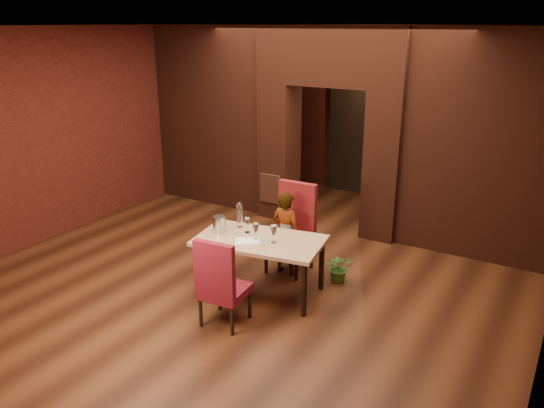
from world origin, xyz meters
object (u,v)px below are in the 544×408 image
at_px(water_bottle, 240,215).
at_px(potted_plant, 339,268).
at_px(wine_glass_a, 247,225).
at_px(dining_table, 260,266).
at_px(person_seated, 286,233).
at_px(wine_glass_b, 256,231).
at_px(wine_glass_c, 274,234).
at_px(wine_bucket, 220,224).
at_px(chair_far, 289,229).
at_px(chair_near, 225,280).

distance_m(water_bottle, potted_plant, 1.48).
bearing_deg(wine_glass_a, dining_table, -20.68).
relative_size(person_seated, wine_glass_b, 5.60).
relative_size(person_seated, wine_glass_c, 5.24).
bearing_deg(wine_glass_b, person_seated, 86.86).
xyz_separation_m(wine_glass_c, potted_plant, (0.53, 0.79, -0.64)).
height_order(wine_glass_a, wine_glass_c, wine_glass_c).
distance_m(wine_glass_b, wine_glass_c, 0.24).
height_order(wine_bucket, water_bottle, water_bottle).
bearing_deg(wine_glass_a, person_seated, 65.81).
distance_m(person_seated, potted_plant, 0.83).
bearing_deg(wine_glass_b, wine_glass_a, 149.27).
xyz_separation_m(wine_glass_a, water_bottle, (-0.19, 0.11, 0.07)).
bearing_deg(wine_glass_a, water_bottle, 150.01).
bearing_deg(chair_far, person_seated, -96.47).
bearing_deg(wine_glass_c, wine_glass_b, -174.77).
bearing_deg(dining_table, wine_bucket, 176.35).
height_order(person_seated, wine_glass_a, person_seated).
bearing_deg(chair_far, chair_near, -89.80).
distance_m(wine_glass_b, potted_plant, 1.28).
bearing_deg(wine_glass_a, wine_glass_c, -12.83).
distance_m(person_seated, wine_bucket, 0.94).
distance_m(chair_near, wine_glass_c, 0.87).
bearing_deg(person_seated, dining_table, 93.42).
distance_m(wine_bucket, water_bottle, 0.30).
xyz_separation_m(dining_table, wine_glass_b, (-0.03, -0.03, 0.47)).
bearing_deg(wine_glass_c, water_bottle, 161.61).
distance_m(wine_glass_a, wine_bucket, 0.35).
bearing_deg(person_seated, wine_bucket, 55.06).
height_order(dining_table, water_bottle, water_bottle).
bearing_deg(potted_plant, chair_far, -175.51).
bearing_deg(chair_far, water_bottle, -132.20).
bearing_deg(wine_glass_c, dining_table, 177.06).
xyz_separation_m(person_seated, wine_glass_a, (-0.25, -0.55, 0.25)).
bearing_deg(chair_near, wine_glass_c, -106.37).
relative_size(wine_glass_a, wine_bucket, 0.94).
relative_size(person_seated, wine_glass_a, 5.93).
bearing_deg(dining_table, water_bottle, 144.92).
distance_m(chair_far, wine_glass_c, 0.79).
bearing_deg(wine_glass_c, chair_near, -100.81).
height_order(person_seated, water_bottle, person_seated).
height_order(wine_glass_a, wine_bucket, wine_bucket).
height_order(person_seated, wine_glass_b, person_seated).
xyz_separation_m(wine_glass_b, wine_glass_c, (0.24, 0.02, 0.01)).
xyz_separation_m(chair_far, water_bottle, (-0.45, -0.52, 0.29)).
distance_m(chair_far, wine_bucket, 1.00).
distance_m(wine_glass_a, water_bottle, 0.23).
relative_size(wine_glass_c, water_bottle, 0.65).
relative_size(dining_table, water_bottle, 4.61).
bearing_deg(dining_table, chair_near, -96.23).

